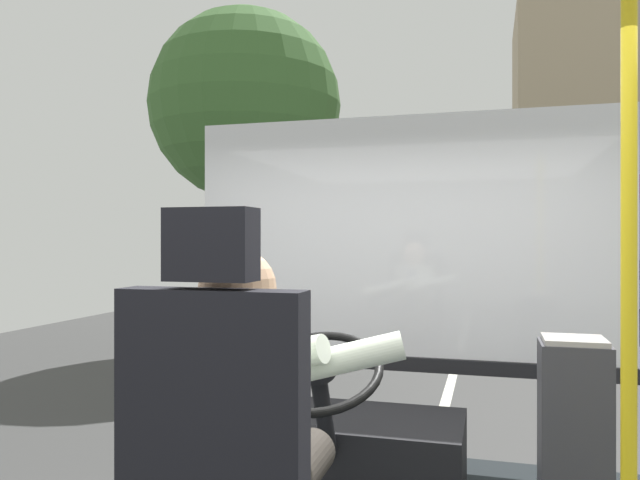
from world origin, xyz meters
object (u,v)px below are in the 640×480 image
object	(u,v)px
fare_box	(574,450)
bus_driver	(246,419)
steering_console	(343,454)
handrail_pole	(629,332)
parked_car_green	(616,277)

from	to	relation	value
fare_box	bus_driver	bearing A→B (deg)	-137.13
steering_console	handrail_pole	xyz separation A→B (m)	(1.04, -0.84, 0.74)
bus_driver	parked_car_green	bearing A→B (deg)	77.10
bus_driver	handrail_pole	size ratio (longest dim) A/B	0.44
bus_driver	steering_console	world-z (taller)	bus_driver
handrail_pole	parked_car_green	xyz separation A→B (m)	(3.68, 20.28, -0.99)
steering_console	handrail_pole	distance (m)	1.53
bus_driver	fare_box	world-z (taller)	bus_driver
bus_driver	steering_console	size ratio (longest dim) A/B	0.76
bus_driver	fare_box	xyz separation A→B (m)	(0.97, 0.90, -0.30)
steering_console	handrail_pole	world-z (taller)	handrail_pole
bus_driver	fare_box	bearing A→B (deg)	42.87
bus_driver	handrail_pole	distance (m)	1.12
bus_driver	handrail_pole	world-z (taller)	handrail_pole
fare_box	parked_car_green	xyz separation A→B (m)	(3.76, 19.72, -0.45)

